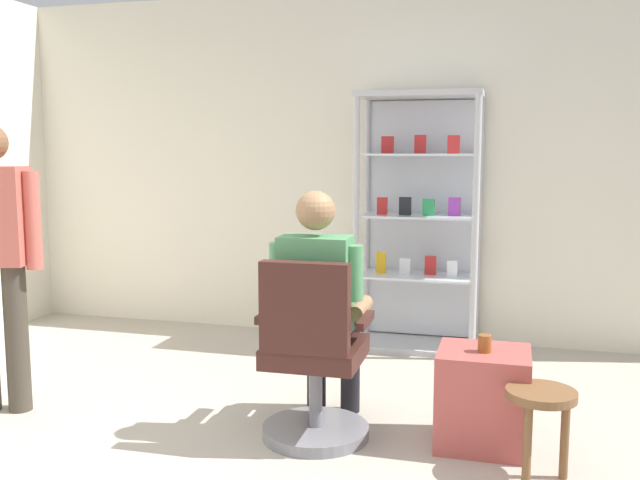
# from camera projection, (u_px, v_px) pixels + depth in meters

# --- Properties ---
(back_wall) EXTENTS (6.00, 0.10, 2.70)m
(back_wall) POSITION_uv_depth(u_px,v_px,m) (373.00, 167.00, 5.57)
(back_wall) COLOR silver
(back_wall) RESTS_ON ground
(display_cabinet_main) EXTENTS (0.90, 0.45, 1.90)m
(display_cabinet_main) POSITION_uv_depth(u_px,v_px,m) (419.00, 220.00, 5.29)
(display_cabinet_main) COLOR #B7B7BC
(display_cabinet_main) RESTS_ON ground
(office_chair) EXTENTS (0.56, 0.56, 0.96)m
(office_chair) POSITION_uv_depth(u_px,v_px,m) (313.00, 367.00, 3.61)
(office_chair) COLOR slate
(office_chair) RESTS_ON ground
(seated_shopkeeper) EXTENTS (0.49, 0.57, 1.29)m
(seated_shopkeeper) POSITION_uv_depth(u_px,v_px,m) (321.00, 299.00, 3.73)
(seated_shopkeeper) COLOR black
(seated_shopkeeper) RESTS_ON ground
(storage_crate) EXTENTS (0.45, 0.41, 0.49)m
(storage_crate) POSITION_uv_depth(u_px,v_px,m) (483.00, 398.00, 3.58)
(storage_crate) COLOR #B24C47
(storage_crate) RESTS_ON ground
(tea_glass) EXTENTS (0.07, 0.07, 0.09)m
(tea_glass) POSITION_uv_depth(u_px,v_px,m) (485.00, 343.00, 3.52)
(tea_glass) COLOR brown
(tea_glass) RESTS_ON storage_crate
(wooden_stool) EXTENTS (0.32, 0.32, 0.41)m
(wooden_stool) POSITION_uv_depth(u_px,v_px,m) (541.00, 407.00, 3.23)
(wooden_stool) COLOR brown
(wooden_stool) RESTS_ON ground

